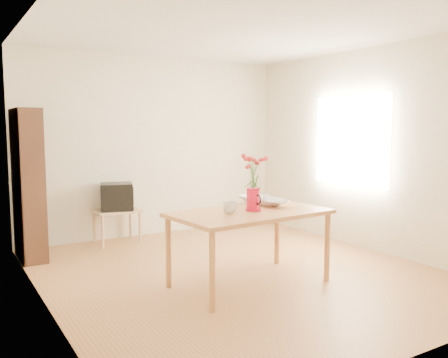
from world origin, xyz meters
TOP-DOWN VIEW (x-y plane):
  - room at (0.03, 0.00)m, footprint 4.50×4.50m
  - table at (-0.12, -0.40)m, footprint 1.62×1.00m
  - tv_stand at (-0.70, 1.97)m, footprint 0.60×0.45m
  - bookshelf at (-1.85, 1.75)m, footprint 0.28×0.70m
  - pitcher at (-0.07, -0.39)m, footprint 0.15×0.23m
  - flowers at (-0.07, -0.39)m, footprint 0.26×0.26m
  - mug at (-0.35, -0.39)m, footprint 0.19×0.19m
  - bowl at (0.24, -0.11)m, footprint 0.49×0.49m
  - teacup_a at (0.20, -0.11)m, footprint 0.09×0.09m
  - teacup_b at (0.29, -0.09)m, footprint 0.08×0.08m
  - television at (-0.70, 1.98)m, footprint 0.51×0.49m

SIDE VIEW (x-z plane):
  - tv_stand at x=-0.70m, z-range 0.16..0.62m
  - television at x=-0.70m, z-range 0.46..0.83m
  - table at x=-0.12m, z-range 0.30..1.05m
  - mug at x=-0.35m, z-range 0.75..0.86m
  - bookshelf at x=-1.85m, z-range -0.06..1.74m
  - pitcher at x=-0.07m, z-range 0.74..0.97m
  - teacup_b at x=0.29m, z-range 0.89..0.95m
  - teacup_a at x=0.20m, z-range 0.89..0.95m
  - bowl at x=0.24m, z-range 0.75..1.17m
  - flowers at x=-0.07m, z-range 0.97..1.34m
  - room at x=0.03m, z-range -0.95..3.55m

